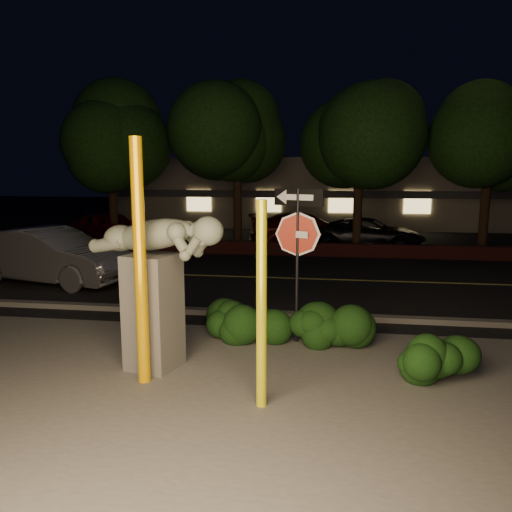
% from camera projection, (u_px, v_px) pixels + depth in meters
% --- Properties ---
extents(ground, '(90.00, 90.00, 0.00)m').
position_uv_depth(ground, '(290.00, 261.00, 18.01)').
color(ground, black).
rests_on(ground, ground).
extents(patio, '(14.00, 6.00, 0.02)m').
position_uv_depth(patio, '(228.00, 391.00, 7.28)').
color(patio, '#4C4944').
rests_on(patio, ground).
extents(road, '(80.00, 8.00, 0.01)m').
position_uv_depth(road, '(281.00, 278.00, 15.09)').
color(road, black).
rests_on(road, ground).
extents(lane_marking, '(80.00, 0.12, 0.00)m').
position_uv_depth(lane_marking, '(281.00, 278.00, 15.08)').
color(lane_marking, '#BAB04A').
rests_on(lane_marking, road).
extents(curb, '(80.00, 0.25, 0.12)m').
position_uv_depth(curb, '(264.00, 314.00, 11.08)').
color(curb, '#4C4944').
rests_on(curb, ground).
extents(brick_wall, '(40.00, 0.35, 0.50)m').
position_uv_depth(brick_wall, '(292.00, 249.00, 19.24)').
color(brick_wall, '#421515').
rests_on(brick_wall, ground).
extents(parking_lot, '(40.00, 12.00, 0.01)m').
position_uv_depth(parking_lot, '(301.00, 237.00, 24.84)').
color(parking_lot, black).
rests_on(parking_lot, ground).
extents(building, '(22.00, 10.20, 4.00)m').
position_uv_depth(building, '(309.00, 191.00, 32.30)').
color(building, '#746B5D').
rests_on(building, ground).
extents(tree_far_a, '(4.60, 4.60, 7.43)m').
position_uv_depth(tree_far_a, '(109.00, 121.00, 21.22)').
color(tree_far_a, black).
rests_on(tree_far_a, ground).
extents(tree_far_b, '(5.20, 5.20, 8.41)m').
position_uv_depth(tree_far_b, '(237.00, 101.00, 20.50)').
color(tree_far_b, black).
rests_on(tree_far_b, ground).
extents(tree_far_c, '(4.80, 4.80, 7.84)m').
position_uv_depth(tree_far_c, '(361.00, 108.00, 19.45)').
color(tree_far_c, black).
rests_on(tree_far_c, ground).
extents(tree_far_d, '(4.40, 4.40, 7.42)m').
position_uv_depth(tree_far_d, '(492.00, 113.00, 19.25)').
color(tree_far_d, black).
rests_on(tree_far_d, ground).
extents(yellow_pole_left, '(0.18, 0.18, 3.66)m').
position_uv_depth(yellow_pole_left, '(140.00, 264.00, 7.30)').
color(yellow_pole_left, '#FEB102').
rests_on(yellow_pole_left, ground).
extents(yellow_pole_right, '(0.14, 0.14, 2.82)m').
position_uv_depth(yellow_pole_right, '(261.00, 307.00, 6.58)').
color(yellow_pole_right, yellow).
rests_on(yellow_pole_right, ground).
extents(signpost, '(0.91, 0.41, 2.88)m').
position_uv_depth(signpost, '(298.00, 235.00, 9.05)').
color(signpost, black).
rests_on(signpost, ground).
extents(sculpture, '(2.35, 1.17, 2.52)m').
position_uv_depth(sculpture, '(154.00, 275.00, 7.89)').
color(sculpture, '#4C4944').
rests_on(sculpture, ground).
extents(hedge_center, '(1.99, 1.33, 0.95)m').
position_uv_depth(hedge_center, '(247.00, 315.00, 9.50)').
color(hedge_center, black).
rests_on(hedge_center, ground).
extents(hedge_right, '(1.66, 1.00, 1.04)m').
position_uv_depth(hedge_right, '(327.00, 320.00, 9.06)').
color(hedge_right, black).
rests_on(hedge_right, ground).
extents(hedge_far_right, '(1.30, 0.82, 0.90)m').
position_uv_depth(hedge_far_right, '(432.00, 355.00, 7.49)').
color(hedge_far_right, black).
rests_on(hedge_far_right, ground).
extents(silver_sedan, '(5.11, 2.73, 1.60)m').
position_uv_depth(silver_sedan, '(51.00, 256.00, 14.33)').
color(silver_sedan, '#9F9FA3').
rests_on(silver_sedan, ground).
extents(parked_car_red, '(4.56, 3.36, 1.44)m').
position_uv_depth(parked_car_red, '(110.00, 227.00, 22.61)').
color(parked_car_red, maroon).
rests_on(parked_car_red, ground).
extents(parked_car_darkred, '(5.26, 3.10, 1.43)m').
position_uv_depth(parked_car_darkred, '(306.00, 230.00, 21.67)').
color(parked_car_darkred, '#420D0A').
rests_on(parked_car_darkred, ground).
extents(parked_car_dark, '(4.85, 2.77, 1.27)m').
position_uv_depth(parked_car_dark, '(369.00, 233.00, 20.99)').
color(parked_car_dark, black).
rests_on(parked_car_dark, ground).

